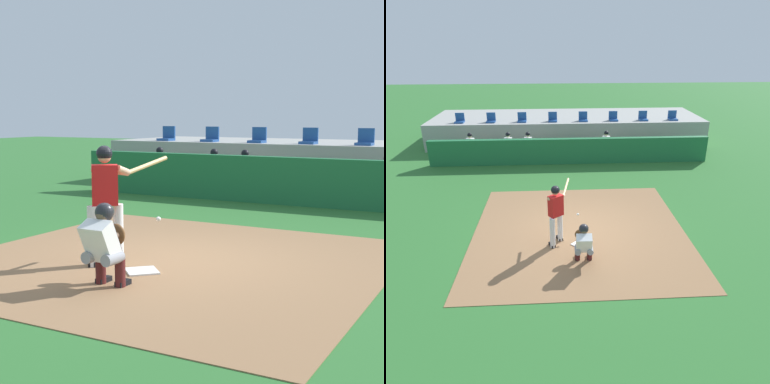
{
  "view_description": "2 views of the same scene",
  "coord_description": "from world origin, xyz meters",
  "views": [
    {
      "loc": [
        4.67,
        -7.84,
        2.25
      ],
      "look_at": [
        0.0,
        0.7,
        1.0
      ],
      "focal_mm": 56.3,
      "sensor_mm": 36.0,
      "label": 1
    },
    {
      "loc": [
        -0.63,
        -9.46,
        5.4
      ],
      "look_at": [
        0.0,
        0.7,
        1.0
      ],
      "focal_mm": 33.04,
      "sensor_mm": 36.0,
      "label": 2
    }
  ],
  "objects": [
    {
      "name": "ground_plane",
      "position": [
        0.0,
        0.0,
        0.0
      ],
      "size": [
        80.0,
        80.0,
        0.0
      ],
      "primitive_type": "plane",
      "color": "#2D6B2D"
    },
    {
      "name": "dirt_infield",
      "position": [
        0.0,
        0.0,
        0.01
      ],
      "size": [
        6.4,
        6.4,
        0.01
      ],
      "primitive_type": "cube",
      "color": "#936B47",
      "rests_on": "ground"
    },
    {
      "name": "home_plate",
      "position": [
        0.0,
        -0.8,
        0.02
      ],
      "size": [
        0.62,
        0.62,
        0.02
      ],
      "primitive_type": "cube",
      "rotation": [
        0.0,
        0.0,
        0.79
      ],
      "color": "white",
      "rests_on": "dirt_infield"
    },
    {
      "name": "batter_at_plate",
      "position": [
        -0.69,
        -0.68,
        1.04
      ],
      "size": [
        0.66,
        1.39,
        1.8
      ],
      "color": "silver",
      "rests_on": "ground"
    },
    {
      "name": "catcher_crouched",
      "position": [
        -0.0,
        -1.65,
        0.61
      ],
      "size": [
        0.48,
        1.78,
        1.13
      ],
      "color": "gray",
      "rests_on": "ground"
    },
    {
      "name": "dugout_wall",
      "position": [
        0.0,
        6.5,
        0.6
      ],
      "size": [
        13.0,
        0.3,
        1.2
      ],
      "primitive_type": "cube",
      "color": "#1E6638",
      "rests_on": "ground"
    },
    {
      "name": "dugout_bench",
      "position": [
        0.0,
        7.5,
        0.23
      ],
      "size": [
        11.8,
        0.44,
        0.45
      ],
      "primitive_type": "cube",
      "color": "olive",
      "rests_on": "ground"
    },
    {
      "name": "dugout_player_0",
      "position": [
        -4.8,
        7.34,
        0.67
      ],
      "size": [
        0.49,
        0.7,
        1.3
      ],
      "color": "#939399",
      "rests_on": "ground"
    },
    {
      "name": "dugout_player_1",
      "position": [
        -2.98,
        7.34,
        0.67
      ],
      "size": [
        0.49,
        0.7,
        1.3
      ],
      "color": "#939399",
      "rests_on": "ground"
    },
    {
      "name": "dugout_player_2",
      "position": [
        -2.02,
        7.34,
        0.67
      ],
      "size": [
        0.49,
        0.7,
        1.3
      ],
      "color": "#939399",
      "rests_on": "ground"
    },
    {
      "name": "stands_platform",
      "position": [
        0.0,
        10.9,
        0.7
      ],
      "size": [
        15.0,
        4.4,
        1.4
      ],
      "primitive_type": "cube",
      "color": "#9E9E99",
      "rests_on": "ground"
    },
    {
      "name": "stadium_seat_0",
      "position": [
        -5.69,
        9.38,
        1.53
      ],
      "size": [
        0.46,
        0.46,
        0.48
      ],
      "color": "#1E478C",
      "rests_on": "stands_platform"
    },
    {
      "name": "stadium_seat_1",
      "position": [
        -4.06,
        9.38,
        1.53
      ],
      "size": [
        0.46,
        0.46,
        0.48
      ],
      "color": "#1E478C",
      "rests_on": "stands_platform"
    },
    {
      "name": "stadium_seat_2",
      "position": [
        -2.44,
        9.38,
        1.53
      ],
      "size": [
        0.46,
        0.46,
        0.48
      ],
      "color": "#1E478C",
      "rests_on": "stands_platform"
    },
    {
      "name": "stadium_seat_3",
      "position": [
        -0.81,
        9.38,
        1.53
      ],
      "size": [
        0.46,
        0.46,
        0.48
      ],
      "color": "#1E478C",
      "rests_on": "stands_platform"
    },
    {
      "name": "stadium_seat_4",
      "position": [
        0.81,
        9.38,
        1.53
      ],
      "size": [
        0.46,
        0.46,
        0.48
      ],
      "color": "#1E478C",
      "rests_on": "stands_platform"
    }
  ]
}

